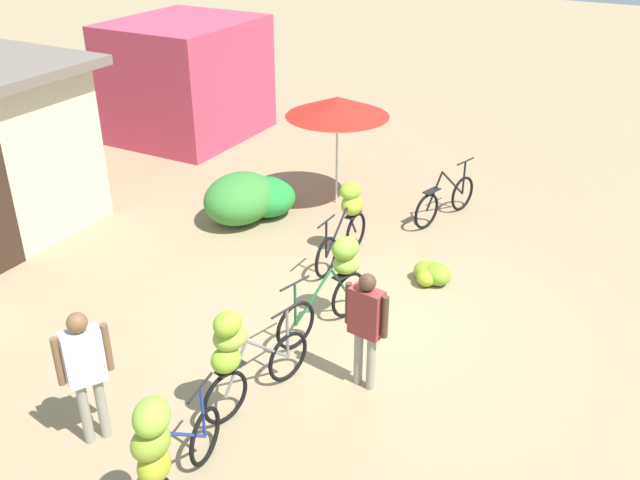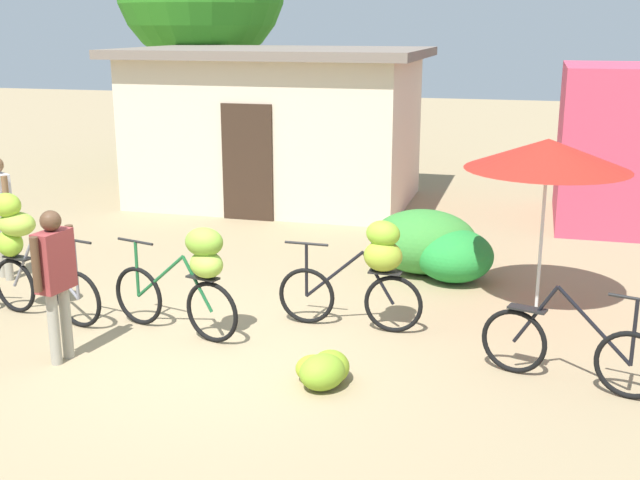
{
  "view_description": "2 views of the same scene",
  "coord_description": "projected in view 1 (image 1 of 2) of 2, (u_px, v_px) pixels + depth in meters",
  "views": [
    {
      "loc": [
        -7.51,
        -3.29,
        5.56
      ],
      "look_at": [
        0.4,
        1.03,
        0.86
      ],
      "focal_mm": 39.71,
      "sensor_mm": 36.0,
      "label": 1
    },
    {
      "loc": [
        3.21,
        -6.98,
        3.29
      ],
      "look_at": [
        0.95,
        1.39,
        0.93
      ],
      "focal_mm": 44.62,
      "sensor_mm": 36.0,
      "label": 2
    }
  ],
  "objects": [
    {
      "name": "bicycle_near_pile",
      "position": [
        238.0,
        351.0,
        7.83
      ],
      "size": [
        1.63,
        0.49,
        1.45
      ],
      "color": "black",
      "rests_on": "ground"
    },
    {
      "name": "hedge_bush_front_right",
      "position": [
        266.0,
        197.0,
        12.8
      ],
      "size": [
        1.03,
        1.06,
        0.69
      ],
      "primitive_type": "ellipsoid",
      "color": "#248D36",
      "rests_on": "ground"
    },
    {
      "name": "market_umbrella",
      "position": [
        337.0,
        106.0,
        12.55
      ],
      "size": [
        1.87,
        1.87,
        2.05
      ],
      "color": "beige",
      "rests_on": "ground"
    },
    {
      "name": "bicycle_rightmost",
      "position": [
        445.0,
        200.0,
        12.62
      ],
      "size": [
        1.67,
        0.53,
        0.97
      ],
      "color": "black",
      "rests_on": "ground"
    },
    {
      "name": "hedge_bush_front_left",
      "position": [
        240.0,
        198.0,
        12.52
      ],
      "size": [
        1.45,
        1.18,
        0.87
      ],
      "primitive_type": "ellipsoid",
      "color": "#388634",
      "rests_on": "ground"
    },
    {
      "name": "ground_plane",
      "position": [
        371.0,
        323.0,
        9.81
      ],
      "size": [
        60.0,
        60.0,
        0.0
      ],
      "primitive_type": "plane",
      "color": "#998460"
    },
    {
      "name": "person_vendor",
      "position": [
        85.0,
        365.0,
        7.36
      ],
      "size": [
        0.51,
        0.38,
        1.64
      ],
      "color": "gray",
      "rests_on": "ground"
    },
    {
      "name": "banana_pile_on_ground",
      "position": [
        432.0,
        274.0,
        10.72
      ],
      "size": [
        0.59,
        0.73,
        0.33
      ],
      "color": "#8DB33F",
      "rests_on": "ground"
    },
    {
      "name": "bicycle_center_loaded",
      "position": [
        337.0,
        276.0,
        9.5
      ],
      "size": [
        1.66,
        0.61,
        1.25
      ],
      "color": "black",
      "rests_on": "ground"
    },
    {
      "name": "bicycle_by_shop",
      "position": [
        348.0,
        215.0,
        11.2
      ],
      "size": [
        1.65,
        0.41,
        1.25
      ],
      "color": "black",
      "rests_on": "ground"
    },
    {
      "name": "person_bystander",
      "position": [
        366.0,
        320.0,
        8.2
      ],
      "size": [
        0.25,
        0.58,
        1.56
      ],
      "color": "gray",
      "rests_on": "ground"
    },
    {
      "name": "bicycle_leftmost",
      "position": [
        161.0,
        448.0,
        6.43
      ],
      "size": [
        1.65,
        0.5,
        1.53
      ],
      "color": "black",
      "rests_on": "ground"
    },
    {
      "name": "shop_pink",
      "position": [
        187.0,
        79.0,
        16.32
      ],
      "size": [
        3.2,
        2.8,
        2.65
      ],
      "primitive_type": "cube",
      "color": "#CD3E5A",
      "rests_on": "ground"
    }
  ]
}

